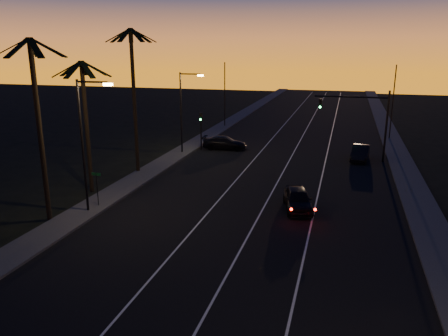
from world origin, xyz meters
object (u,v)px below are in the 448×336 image
(signal_mast, at_px, (362,113))
(cross_car, at_px, (225,143))
(right_car, at_px, (360,153))
(lead_car, at_px, (298,199))

(signal_mast, height_order, cross_car, signal_mast)
(right_car, distance_m, cross_car, 14.46)
(signal_mast, bearing_deg, lead_car, -105.41)
(signal_mast, relative_size, cross_car, 1.40)
(lead_car, bearing_deg, signal_mast, 74.59)
(cross_car, bearing_deg, right_car, -4.07)
(lead_car, distance_m, right_car, 16.32)
(right_car, xyz_separation_m, cross_car, (-14.43, 1.03, -0.03))
(right_car, bearing_deg, cross_car, 175.93)
(lead_car, xyz_separation_m, right_car, (4.47, 15.70, -0.01))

